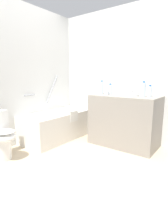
# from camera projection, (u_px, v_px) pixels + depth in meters

# --- Properties ---
(ground_plane) EXTENTS (4.04, 4.04, 0.00)m
(ground_plane) POSITION_uv_depth(u_px,v_px,m) (68.00, 167.00, 2.42)
(ground_plane) COLOR #C1AD8E
(wall_back_tiled) EXTENTS (3.44, 0.10, 2.43)m
(wall_back_tiled) POSITION_uv_depth(u_px,v_px,m) (6.00, 75.00, 2.98)
(wall_back_tiled) COLOR silver
(wall_back_tiled) RESTS_ON ground_plane
(wall_right_mirror) EXTENTS (0.10, 2.97, 2.43)m
(wall_right_mirror) POSITION_uv_depth(u_px,v_px,m) (122.00, 75.00, 3.42)
(wall_right_mirror) COLOR silver
(wall_right_mirror) RESTS_ON ground_plane
(bathtub) EXTENTS (1.44, 0.67, 1.21)m
(bathtub) POSITION_uv_depth(u_px,v_px,m) (58.00, 124.00, 3.54)
(bathtub) COLOR white
(bathtub) RESTS_ON ground_plane
(toilet) EXTENTS (0.40, 0.49, 0.70)m
(toilet) POSITION_uv_depth(u_px,v_px,m) (0.00, 135.00, 2.61)
(toilet) COLOR white
(toilet) RESTS_ON ground_plane
(vanity_counter) EXTENTS (0.63, 1.12, 0.87)m
(vanity_counter) POSITION_uv_depth(u_px,v_px,m) (124.00, 121.00, 3.14)
(vanity_counter) COLOR gray
(vanity_counter) RESTS_ON ground_plane
(sink_basin) EXTENTS (0.35, 0.35, 0.05)m
(sink_basin) POSITION_uv_depth(u_px,v_px,m) (128.00, 94.00, 3.02)
(sink_basin) COLOR white
(sink_basin) RESTS_ON vanity_counter
(sink_faucet) EXTENTS (0.13, 0.15, 0.07)m
(sink_faucet) POSITION_uv_depth(u_px,v_px,m) (133.00, 93.00, 3.17)
(sink_faucet) COLOR #B1B1B6
(sink_faucet) RESTS_ON vanity_counter
(water_bottle_0) EXTENTS (0.07, 0.07, 0.19)m
(water_bottle_0) POSITION_uv_depth(u_px,v_px,m) (110.00, 89.00, 3.27)
(water_bottle_0) COLOR silver
(water_bottle_0) RESTS_ON vanity_counter
(water_bottle_1) EXTENTS (0.06, 0.06, 0.19)m
(water_bottle_1) POSITION_uv_depth(u_px,v_px,m) (150.00, 91.00, 2.81)
(water_bottle_1) COLOR silver
(water_bottle_1) RESTS_ON vanity_counter
(water_bottle_2) EXTENTS (0.07, 0.07, 0.24)m
(water_bottle_2) POSITION_uv_depth(u_px,v_px,m) (143.00, 90.00, 2.84)
(water_bottle_2) COLOR silver
(water_bottle_2) RESTS_ON vanity_counter
(water_bottle_3) EXTENTS (0.06, 0.06, 0.25)m
(water_bottle_3) POSITION_uv_depth(u_px,v_px,m) (102.00, 88.00, 3.31)
(water_bottle_3) COLOR silver
(water_bottle_3) RESTS_ON vanity_counter
(drinking_glass_0) EXTENTS (0.07, 0.07, 0.08)m
(drinking_glass_0) POSITION_uv_depth(u_px,v_px,m) (107.00, 92.00, 3.22)
(drinking_glass_0) COLOR white
(drinking_glass_0) RESTS_ON vanity_counter
(drinking_glass_1) EXTENTS (0.08, 0.08, 0.08)m
(drinking_glass_1) POSITION_uv_depth(u_px,v_px,m) (115.00, 92.00, 3.18)
(drinking_glass_1) COLOR white
(drinking_glass_1) RESTS_ON vanity_counter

